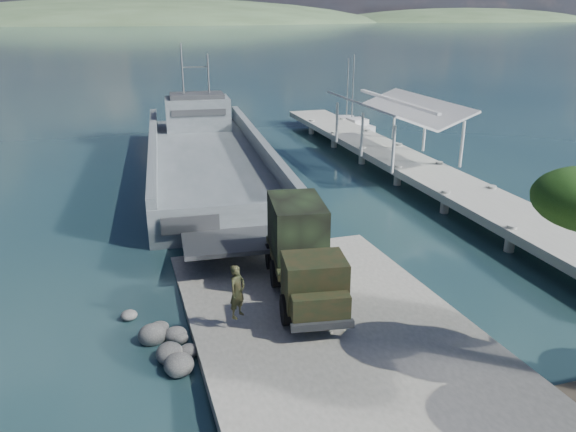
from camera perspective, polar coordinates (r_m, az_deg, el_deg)
The scene contains 10 objects.
ground at distance 21.99m, azimuth 3.76°, elevation -11.13°, with size 1400.00×1400.00×0.00m, color #1B3A41.
boat_ramp at distance 21.07m, azimuth 4.75°, elevation -11.89°, with size 10.00×18.00×0.50m, color gray.
shoreline_rocks at distance 21.32m, azimuth -12.95°, elevation -12.76°, with size 3.20×5.60×0.90m, color #4D4D4B, non-canonical shape.
distant_headlands at distance 580.41m, azimuth -12.12°, elevation 18.60°, with size 1000.00×240.00×48.00m, color #364B2F, non-canonical shape.
pier at distance 42.50m, azimuth 11.36°, elevation 6.42°, with size 6.40×44.00×6.10m.
landing_craft at distance 41.97m, azimuth -8.14°, elevation 5.29°, with size 10.41×32.79×9.60m.
military_truck at distance 22.83m, azimuth 1.45°, elevation -3.61°, with size 3.33×7.65×3.43m.
soldier at distance 20.61m, azimuth -5.14°, elevation -8.61°, with size 0.74×0.49×2.03m, color #1F301A.
sailboat_near at distance 58.01m, azimuth 6.55°, elevation 9.09°, with size 2.50×6.43×7.64m.
sailboat_far at distance 59.23m, azimuth 5.95°, elevation 9.31°, with size 3.60×6.09×7.13m.
Camera 1 is at (-6.87, -17.51, 11.40)m, focal length 35.00 mm.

